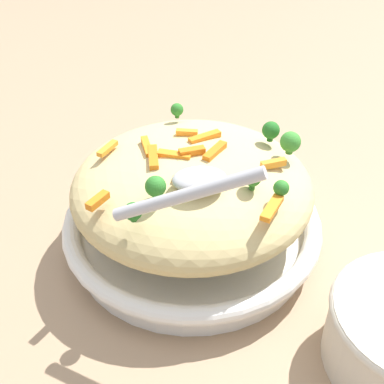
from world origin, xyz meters
name	(u,v)px	position (x,y,z in m)	size (l,w,h in m)	color
ground_plane	(192,242)	(0.00, 0.00, 0.00)	(2.40, 2.40, 0.00)	#9E7F60
serving_bowl	(192,226)	(0.00, 0.00, 0.03)	(0.31, 0.31, 0.05)	white
pasta_mound	(192,187)	(0.00, 0.00, 0.09)	(0.28, 0.27, 0.09)	#D1BA7A
carrot_piece_0	(98,201)	(-0.10, -0.06, 0.13)	(0.03, 0.01, 0.01)	orange
carrot_piece_1	(195,151)	(0.00, 0.00, 0.14)	(0.03, 0.01, 0.01)	orange
carrot_piece_2	(185,133)	(0.00, 0.05, 0.13)	(0.03, 0.01, 0.01)	orange
carrot_piece_3	(214,149)	(0.03, 0.00, 0.13)	(0.04, 0.01, 0.01)	orange
carrot_piece_4	(147,147)	(-0.05, 0.02, 0.13)	(0.04, 0.01, 0.01)	orange
carrot_piece_5	(174,153)	(-0.02, 0.00, 0.13)	(0.04, 0.01, 0.01)	orange
carrot_piece_6	(154,160)	(-0.04, 0.00, 0.13)	(0.04, 0.01, 0.01)	orange
carrot_piece_7	(107,148)	(-0.09, 0.03, 0.13)	(0.03, 0.01, 0.01)	orange
carrot_piece_8	(273,163)	(0.09, -0.02, 0.13)	(0.03, 0.01, 0.01)	orange
carrot_piece_9	(272,208)	(0.07, -0.10, 0.13)	(0.04, 0.01, 0.01)	orange
carrot_piece_10	(205,138)	(0.02, 0.03, 0.13)	(0.04, 0.01, 0.01)	orange
carrot_piece_11	(186,181)	(-0.01, -0.05, 0.13)	(0.03, 0.01, 0.01)	orange
broccoli_floret_0	(289,140)	(0.11, 0.00, 0.14)	(0.02, 0.02, 0.03)	#377928
broccoli_floret_1	(177,110)	(-0.01, 0.10, 0.13)	(0.02, 0.02, 0.02)	#296820
broccoli_floret_2	(271,131)	(0.10, 0.03, 0.14)	(0.02, 0.02, 0.02)	#205B1C
broccoli_floret_3	(281,188)	(0.08, -0.08, 0.13)	(0.02, 0.02, 0.02)	#296820
broccoli_floret_4	(156,187)	(-0.04, -0.07, 0.14)	(0.02, 0.02, 0.03)	#296820
broccoli_floret_5	(133,212)	(-0.07, -0.09, 0.13)	(0.02, 0.02, 0.02)	#205B1C
broccoli_floret_6	(253,178)	(0.05, -0.06, 0.14)	(0.02, 0.02, 0.02)	#296820
serving_spoon	(193,184)	(-0.01, -0.08, 0.15)	(0.13, 0.11, 0.08)	#B7B7BC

